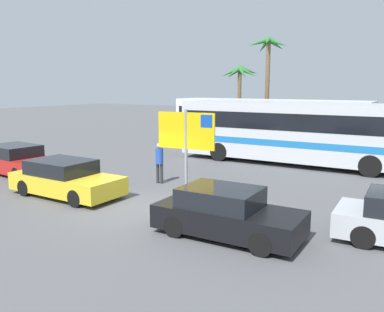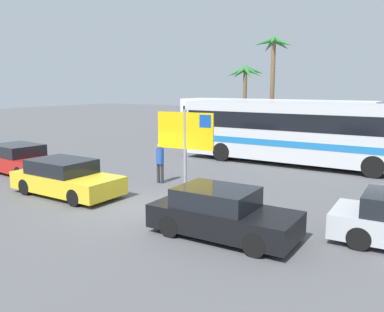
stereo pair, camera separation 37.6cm
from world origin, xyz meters
name	(u,v)px [view 2 (the right image)]	position (x,y,z in m)	size (l,w,h in m)	color
ground	(135,207)	(0.00, 0.00, 0.00)	(120.00, 120.00, 0.00)	#565659
bus_front_coach	(299,130)	(2.16, 10.24, 1.78)	(12.23, 2.64, 3.17)	silver
bus_rear_coach	(272,122)	(-0.80, 14.09, 1.78)	(12.23, 2.64, 3.17)	white
ferry_sign	(186,134)	(0.84, 1.88, 2.33)	(2.20, 0.28, 3.20)	gray
car_yellow	(66,178)	(-3.17, -0.18, 0.64)	(4.35, 1.88, 1.32)	yellow
car_red	(20,159)	(-8.09, 1.27, 0.64)	(4.46, 2.22, 1.32)	red
car_black	(222,214)	(3.74, -0.76, 0.63)	(3.98, 1.78, 1.32)	black
pedestrian_crossing_lot	(160,159)	(-1.36, 3.21, 1.00)	(0.32, 0.32, 1.70)	#2D2D33
palm_tree_seaside	(245,78)	(-6.19, 21.31, 4.67)	(3.17, 3.22, 5.70)	brown
palm_tree_inland	(273,60)	(-2.65, 18.54, 5.90)	(2.82, 2.93, 7.56)	brown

